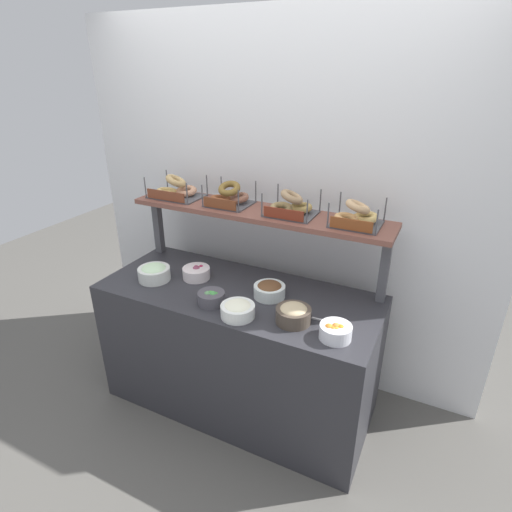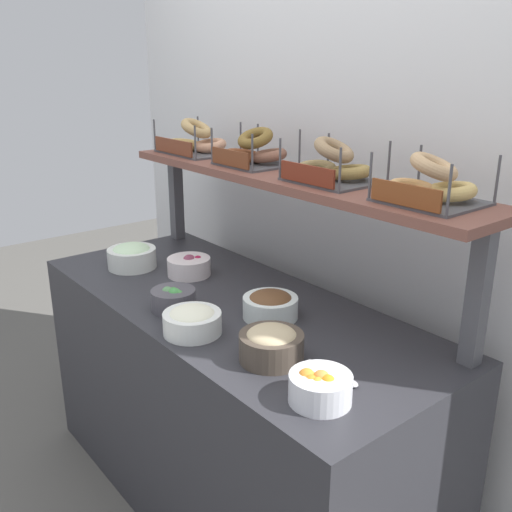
# 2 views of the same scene
# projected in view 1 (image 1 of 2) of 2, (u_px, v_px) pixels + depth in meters

# --- Properties ---
(ground_plane) EXTENTS (8.00, 8.00, 0.00)m
(ground_plane) POSITION_uv_depth(u_px,v_px,m) (240.00, 400.00, 2.83)
(ground_plane) COLOR #595651
(back_wall) EXTENTS (2.89, 0.06, 2.40)m
(back_wall) POSITION_uv_depth(u_px,v_px,m) (276.00, 209.00, 2.77)
(back_wall) COLOR silver
(back_wall) RESTS_ON ground_plane
(deli_counter) EXTENTS (1.69, 0.70, 0.85)m
(deli_counter) POSITION_uv_depth(u_px,v_px,m) (239.00, 349.00, 2.65)
(deli_counter) COLOR #2D2D33
(deli_counter) RESTS_ON ground_plane
(shelf_riser_left) EXTENTS (0.05, 0.05, 0.40)m
(shelf_riser_left) POSITION_uv_depth(u_px,v_px,m) (158.00, 225.00, 2.92)
(shelf_riser_left) COLOR #4C4C51
(shelf_riser_left) RESTS_ON deli_counter
(shelf_riser_right) EXTENTS (0.05, 0.05, 0.40)m
(shelf_riser_right) POSITION_uv_depth(u_px,v_px,m) (384.00, 269.00, 2.29)
(shelf_riser_right) COLOR #4C4C51
(shelf_riser_right) RESTS_ON deli_counter
(upper_shelf) EXTENTS (1.65, 0.32, 0.03)m
(upper_shelf) POSITION_uv_depth(u_px,v_px,m) (258.00, 212.00, 2.52)
(upper_shelf) COLOR brown
(upper_shelf) RESTS_ON shelf_riser_left
(bowl_beet_salad) EXTENTS (0.17, 0.17, 0.09)m
(bowl_beet_salad) POSITION_uv_depth(u_px,v_px,m) (196.00, 272.00, 2.61)
(bowl_beet_salad) COLOR white
(bowl_beet_salad) RESTS_ON deli_counter
(bowl_scallion_spread) EXTENTS (0.20, 0.20, 0.10)m
(bowl_scallion_spread) POSITION_uv_depth(u_px,v_px,m) (154.00, 272.00, 2.59)
(bowl_scallion_spread) COLOR silver
(bowl_scallion_spread) RESTS_ON deli_counter
(bowl_veggie_mix) EXTENTS (0.15, 0.15, 0.08)m
(bowl_veggie_mix) POSITION_uv_depth(u_px,v_px,m) (211.00, 298.00, 2.33)
(bowl_veggie_mix) COLOR #4E4B53
(bowl_veggie_mix) RESTS_ON deli_counter
(bowl_hummus) EXTENTS (0.19, 0.19, 0.10)m
(bowl_hummus) POSITION_uv_depth(u_px,v_px,m) (293.00, 314.00, 2.16)
(bowl_hummus) COLOR #4D4237
(bowl_hummus) RESTS_ON deli_counter
(bowl_fruit_salad) EXTENTS (0.16, 0.16, 0.09)m
(bowl_fruit_salad) POSITION_uv_depth(u_px,v_px,m) (335.00, 331.00, 2.03)
(bowl_fruit_salad) COLOR white
(bowl_fruit_salad) RESTS_ON deli_counter
(bowl_chocolate_spread) EXTENTS (0.18, 0.18, 0.09)m
(bowl_chocolate_spread) POSITION_uv_depth(u_px,v_px,m) (269.00, 290.00, 2.40)
(bowl_chocolate_spread) COLOR white
(bowl_chocolate_spread) RESTS_ON deli_counter
(bowl_cream_cheese) EXTENTS (0.19, 0.19, 0.09)m
(bowl_cream_cheese) POSITION_uv_depth(u_px,v_px,m) (238.00, 309.00, 2.21)
(bowl_cream_cheese) COLOR white
(bowl_cream_cheese) RESTS_ON deli_counter
(serving_spoon_near_plate) EXTENTS (0.18, 0.03, 0.01)m
(serving_spoon_near_plate) POSITION_uv_depth(u_px,v_px,m) (334.00, 323.00, 2.16)
(serving_spoon_near_plate) COLOR #B7B7BC
(serving_spoon_near_plate) RESTS_ON deli_counter
(bagel_basket_sesame) EXTENTS (0.34, 0.24, 0.16)m
(bagel_basket_sesame) POSITION_uv_depth(u_px,v_px,m) (176.00, 190.00, 2.74)
(bagel_basket_sesame) COLOR #4C4C51
(bagel_basket_sesame) RESTS_ON upper_shelf
(bagel_basket_cinnamon_raisin) EXTENTS (0.28, 0.26, 0.15)m
(bagel_basket_cinnamon_raisin) POSITION_uv_depth(u_px,v_px,m) (229.00, 197.00, 2.58)
(bagel_basket_cinnamon_raisin) COLOR #4C4C51
(bagel_basket_cinnamon_raisin) RESTS_ON upper_shelf
(bagel_basket_everything) EXTENTS (0.29, 0.25, 0.15)m
(bagel_basket_everything) POSITION_uv_depth(u_px,v_px,m) (291.00, 207.00, 2.41)
(bagel_basket_everything) COLOR #4C4C51
(bagel_basket_everything) RESTS_ON upper_shelf
(bagel_basket_plain) EXTENTS (0.27, 0.26, 0.15)m
(bagel_basket_plain) POSITION_uv_depth(u_px,v_px,m) (356.00, 216.00, 2.26)
(bagel_basket_plain) COLOR #4C4C51
(bagel_basket_plain) RESTS_ON upper_shelf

